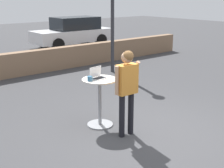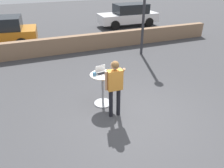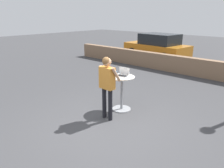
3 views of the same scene
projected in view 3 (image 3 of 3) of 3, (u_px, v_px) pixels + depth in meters
The scene contains 7 objects.
ground_plane at pixel (110, 127), 5.34m from camera, with size 50.00×50.00×0.00m, color #3D3D3F.
pavement_kerb at pixel (204, 68), 9.44m from camera, with size 15.33×0.35×0.79m.
cafe_table at pixel (122, 90), 6.16m from camera, with size 0.71×0.71×0.99m.
laptop at pixel (123, 74), 6.06m from camera, with size 0.35×0.27×0.23m.
coffee_mug at pixel (116, 73), 6.18m from camera, with size 0.13×0.10×0.10m.
standing_person at pixel (107, 81), 5.47m from camera, with size 0.55×0.36×1.65m.
parked_car_near_street at pixel (157, 46), 13.11m from camera, with size 4.02×2.17×1.54m.
Camera 3 is at (3.25, -3.49, 2.64)m, focal length 35.00 mm.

